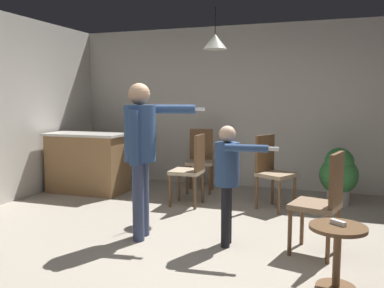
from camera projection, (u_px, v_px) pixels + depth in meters
name	position (u px, v px, depth m)	size (l,w,h in m)	color
ground	(195.00, 253.00, 4.00)	(7.68, 7.68, 0.00)	#9E9384
wall_back	(256.00, 107.00, 6.85)	(6.40, 0.10, 2.70)	beige
kitchen_counter	(88.00, 162.00, 6.53)	(1.26, 0.66, 0.95)	olive
side_table_by_couch	(337.00, 250.00, 3.19)	(0.44, 0.44, 0.52)	brown
person_adult	(141.00, 143.00, 4.31)	(0.79, 0.55, 1.66)	#384260
person_child	(228.00, 172.00, 4.12)	(0.64, 0.36, 1.23)	black
dining_chair_by_counter	(323.00, 199.00, 3.88)	(0.51, 0.51, 1.00)	brown
dining_chair_near_wall	(200.00, 158.00, 6.60)	(0.49, 0.49, 1.00)	brown
dining_chair_centre_back	(272.00, 169.00, 5.55)	(0.57, 0.57, 1.00)	brown
dining_chair_spare	(192.00, 167.00, 5.70)	(0.43, 0.43, 1.00)	brown
potted_plant_corner	(339.00, 174.00, 5.73)	(0.53, 0.53, 0.81)	#B7B2AD
spare_remote_on_table	(338.00, 223.00, 3.19)	(0.04, 0.13, 0.04)	white
ceiling_light_pendant	(215.00, 41.00, 5.46)	(0.32, 0.32, 0.55)	silver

